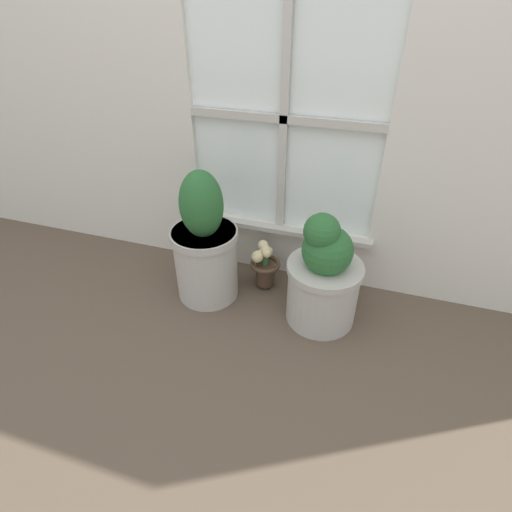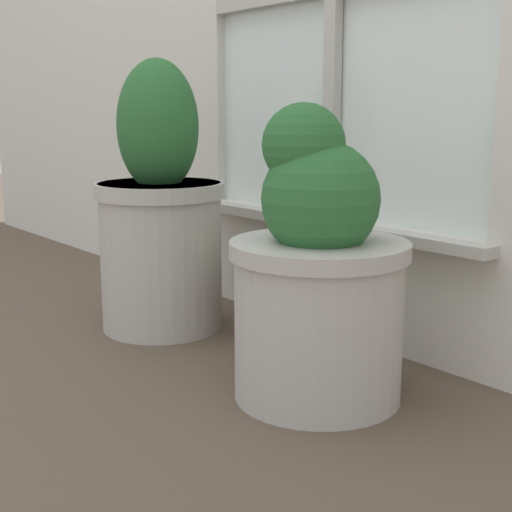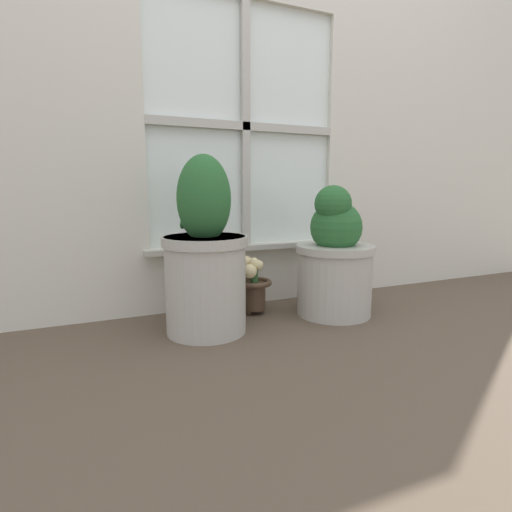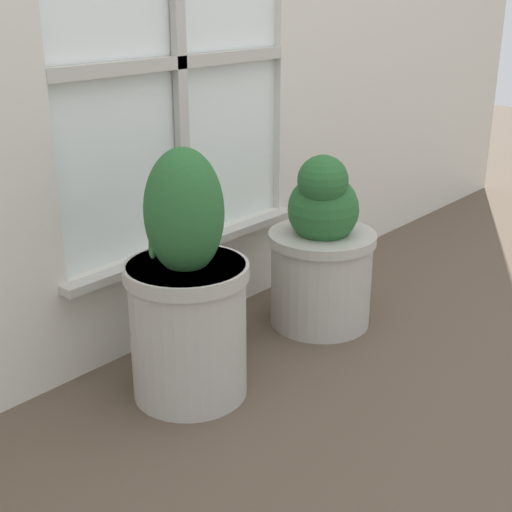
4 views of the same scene
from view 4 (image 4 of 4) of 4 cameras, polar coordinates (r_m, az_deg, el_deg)
ground_plane at (r=2.02m, az=4.54°, el=-9.44°), size 10.00×10.00×0.00m
potted_plant_left at (r=1.82m, az=-5.53°, el=-3.25°), size 0.32×0.32×0.66m
potted_plant_right at (r=2.23m, az=5.27°, el=0.22°), size 0.34×0.34×0.55m
flower_vase at (r=2.13m, az=-3.07°, el=-3.81°), size 0.15×0.15×0.25m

